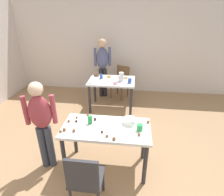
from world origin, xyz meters
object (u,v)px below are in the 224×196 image
object	(u,v)px
chair_far_table	(121,80)
soda_can	(90,120)
chair_near_table	(85,178)
person_adult_far	(103,63)
dining_table_far	(112,84)
pitcher_far	(122,77)
dining_table_near	(106,133)
mixing_bowl	(130,121)
person_girl_near	(42,120)

from	to	relation	value
chair_far_table	soda_can	size ratio (longest dim) A/B	7.13
chair_near_table	person_adult_far	distance (m)	3.36
chair_near_table	dining_table_far	bearing A→B (deg)	90.12
soda_can	pitcher_far	xyz separation A→B (m)	(0.33, 1.82, 0.04)
dining_table_near	mixing_bowl	world-z (taller)	mixing_bowl
person_girl_near	pitcher_far	bearing A→B (deg)	63.17
chair_far_table	pitcher_far	world-z (taller)	pitcher_far
dining_table_far	chair_near_table	distance (m)	2.62
dining_table_far	chair_near_table	bearing A→B (deg)	-89.88
person_girl_near	pitcher_far	size ratio (longest dim) A/B	6.92
person_girl_near	person_adult_far	xyz separation A→B (m)	(0.44, 2.70, 0.10)
dining_table_far	person_girl_near	distance (m)	2.16
soda_can	pitcher_far	bearing A→B (deg)	79.76
person_girl_near	person_adult_far	distance (m)	2.74
chair_far_table	person_adult_far	size ratio (longest dim) A/B	0.55
chair_near_table	pitcher_far	distance (m)	2.63
dining_table_far	chair_far_table	world-z (taller)	chair_far_table
person_girl_near	chair_near_table	bearing A→B (deg)	-38.48
person_adult_far	chair_near_table	bearing A→B (deg)	-84.28
person_girl_near	soda_can	world-z (taller)	person_girl_near
pitcher_far	mixing_bowl	bearing A→B (deg)	-81.88
dining_table_far	soda_can	xyz separation A→B (m)	(-0.09, -1.85, 0.17)
dining_table_far	chair_far_table	size ratio (longest dim) A/B	1.25
dining_table_far	soda_can	distance (m)	1.86
person_girl_near	soda_can	xyz separation A→B (m)	(0.67, 0.16, -0.04)
chair_far_table	soda_can	bearing A→B (deg)	-95.93
dining_table_near	chair_far_table	world-z (taller)	chair_far_table
dining_table_near	dining_table_far	distance (m)	1.93
chair_far_table	pitcher_far	bearing A→B (deg)	-85.20
chair_near_table	chair_far_table	distance (m)	3.34
dining_table_far	person_adult_far	distance (m)	0.83
chair_near_table	dining_table_near	bearing A→B (deg)	78.02
person_girl_near	soda_can	bearing A→B (deg)	13.12
dining_table_far	person_girl_near	size ratio (longest dim) A/B	0.75
dining_table_far	person_adult_far	size ratio (longest dim) A/B	0.68
chair_near_table	pitcher_far	bearing A→B (deg)	84.92
chair_near_table	mixing_bowl	world-z (taller)	chair_near_table
chair_far_table	mixing_bowl	world-z (taller)	chair_far_table
person_girl_near	dining_table_near	bearing A→B (deg)	5.32
chair_near_table	mixing_bowl	size ratio (longest dim) A/B	4.57
person_adult_far	pitcher_far	distance (m)	0.92
dining_table_far	mixing_bowl	distance (m)	1.85
person_girl_near	dining_table_far	bearing A→B (deg)	69.16
dining_table_far	mixing_bowl	world-z (taller)	mixing_bowl
chair_far_table	person_girl_near	world-z (taller)	person_girl_near
soda_can	dining_table_near	bearing A→B (deg)	-16.03
mixing_bowl	soda_can	xyz separation A→B (m)	(-0.58, -0.07, 0.02)
dining_table_near	soda_can	size ratio (longest dim) A/B	10.46
chair_far_table	person_adult_far	bearing A→B (deg)	-177.55
dining_table_far	soda_can	size ratio (longest dim) A/B	8.89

